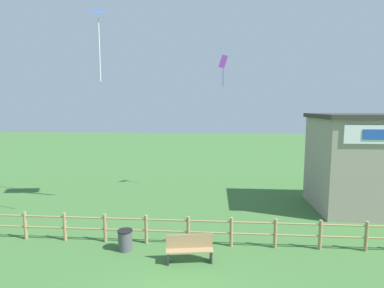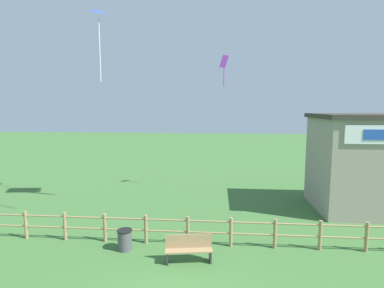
# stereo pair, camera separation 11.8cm
# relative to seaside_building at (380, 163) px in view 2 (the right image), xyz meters

# --- Properties ---
(wooden_fence) EXTENTS (21.54, 0.14, 1.23)m
(wooden_fence) POSITION_rel_seaside_building_xyz_m (-10.15, -5.16, -2.02)
(wooden_fence) COLOR #9E7F56
(wooden_fence) RESTS_ON ground_plane
(seaside_building) EXTENTS (7.09, 4.61, 5.37)m
(seaside_building) POSITION_rel_seaside_building_xyz_m (0.00, 0.00, 0.00)
(seaside_building) COLOR gray
(seaside_building) RESTS_ON ground_plane
(park_bench_near_fence) EXTENTS (1.79, 0.67, 1.01)m
(park_bench_near_fence) POSITION_rel_seaside_building_xyz_m (-9.97, -6.54, -2.17)
(park_bench_near_fence) COLOR #9E7F56
(park_bench_near_fence) RESTS_ON ground_plane
(trash_bin) EXTENTS (0.61, 0.61, 0.83)m
(trash_bin) POSITION_rel_seaside_building_xyz_m (-12.63, -5.84, -2.29)
(trash_bin) COLOR #4C4C51
(trash_bin) RESTS_ON ground_plane
(kite_purple_streamer) EXTENTS (0.62, 0.66, 1.97)m
(kite_purple_streamer) POSITION_rel_seaside_building_xyz_m (-8.59, 2.85, 5.72)
(kite_purple_streamer) COLOR purple
(kite_blue_delta) EXTENTS (1.02, 1.01, 3.28)m
(kite_blue_delta) POSITION_rel_seaside_building_xyz_m (-14.33, -3.46, 6.99)
(kite_blue_delta) COLOR blue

